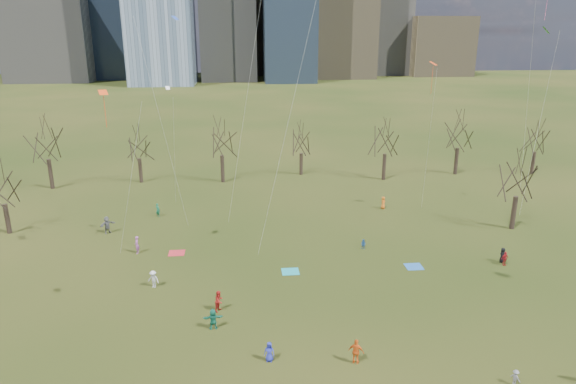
{
  "coord_description": "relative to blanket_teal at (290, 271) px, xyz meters",
  "views": [
    {
      "loc": [
        -4.34,
        -33.43,
        21.37
      ],
      "look_at": [
        0.0,
        12.0,
        7.0
      ],
      "focal_mm": 32.0,
      "sensor_mm": 36.0,
      "label": 1
    }
  ],
  "objects": [
    {
      "name": "blanket_teal",
      "position": [
        0.0,
        0.0,
        0.0
      ],
      "size": [
        1.6,
        1.5,
        0.03
      ],
      "primitive_type": "cube",
      "color": "teal",
      "rests_on": "ground"
    },
    {
      "name": "person_8",
      "position": [
        7.94,
        4.4,
        0.52
      ],
      "size": [
        0.66,
        0.66,
        1.08
      ],
      "primitive_type": "imported",
      "rotation": [
        0.0,
        0.0,
        5.48
      ],
      "color": "#235497",
      "rests_on": "ground"
    },
    {
      "name": "person_3",
      "position": [
        12.53,
        -17.2,
        0.52
      ],
      "size": [
        0.67,
        0.79,
        1.07
      ],
      "primitive_type": "imported",
      "rotation": [
        0.0,
        0.0,
        2.06
      ],
      "color": "slate",
      "rests_on": "ground"
    },
    {
      "name": "bare_tree_row",
      "position": [
        -0.07,
        27.67,
        6.1
      ],
      "size": [
        113.04,
        29.8,
        9.5
      ],
      "color": "black",
      "rests_on": "ground"
    },
    {
      "name": "blanket_crimson",
      "position": [
        -10.98,
        5.24,
        0.0
      ],
      "size": [
        1.6,
        1.5,
        0.03
      ],
      "primitive_type": "cube",
      "color": "red",
      "rests_on": "ground"
    },
    {
      "name": "kites_airborne",
      "position": [
        5.55,
        4.62,
        13.76
      ],
      "size": [
        64.75,
        35.58,
        32.5
      ],
      "color": "#FF4A15",
      "rests_on": "ground"
    },
    {
      "name": "person_0",
      "position": [
        -2.76,
        -13.29,
        0.7
      ],
      "size": [
        0.78,
        0.58,
        1.44
      ],
      "primitive_type": "imported",
      "rotation": [
        0.0,
        0.0,
        6.09
      ],
      "color": "#2730AC",
      "rests_on": "ground"
    },
    {
      "name": "person_11",
      "position": [
        -19.16,
        11.42,
        0.95
      ],
      "size": [
        1.72,
        1.62,
        1.93
      ],
      "primitive_type": "imported",
      "rotation": [
        0.0,
        0.0,
        0.73
      ],
      "color": "#5B5B5F",
      "rests_on": "ground"
    },
    {
      "name": "person_2",
      "position": [
        -6.33,
        -6.37,
        0.86
      ],
      "size": [
        0.99,
        1.06,
        1.74
      ],
      "primitive_type": "imported",
      "rotation": [
        0.0,
        0.0,
        1.05
      ],
      "color": "#A91C18",
      "rests_on": "ground"
    },
    {
      "name": "blanket_navy",
      "position": [
        11.77,
        -0.08,
        0.0
      ],
      "size": [
        1.6,
        1.5,
        0.03
      ],
      "primitive_type": "cube",
      "color": "#2661B3",
      "rests_on": "ground"
    },
    {
      "name": "person_7",
      "position": [
        -14.9,
        5.6,
        0.89
      ],
      "size": [
        0.47,
        0.68,
        1.81
      ],
      "primitive_type": "imported",
      "rotation": [
        0.0,
        0.0,
        4.77
      ],
      "color": "#A5529F",
      "rests_on": "ground"
    },
    {
      "name": "person_10",
      "position": [
        20.45,
        -0.56,
        0.68
      ],
      "size": [
        0.87,
        0.53,
        1.38
      ],
      "primitive_type": "imported",
      "rotation": [
        0.0,
        0.0,
        0.25
      ],
      "color": "#A5171C",
      "rests_on": "ground"
    },
    {
      "name": "person_12",
      "position": [
        13.36,
        16.51,
        0.77
      ],
      "size": [
        0.65,
        0.86,
        1.58
      ],
      "primitive_type": "imported",
      "rotation": [
        0.0,
        0.0,
        1.36
      ],
      "color": "orange",
      "rests_on": "ground"
    },
    {
      "name": "ground",
      "position": [
        0.01,
        -9.56,
        -0.01
      ],
      "size": [
        500.0,
        500.0,
        0.0
      ],
      "primitive_type": "plane",
      "color": "black",
      "rests_on": "ground"
    },
    {
      "name": "person_9",
      "position": [
        -12.16,
        -1.88,
        0.77
      ],
      "size": [
        1.16,
        0.92,
        1.57
      ],
      "primitive_type": "imported",
      "rotation": [
        0.0,
        0.0,
        5.89
      ],
      "color": "silver",
      "rests_on": "ground"
    },
    {
      "name": "person_4",
      "position": [
        3.02,
        -14.1,
        0.89
      ],
      "size": [
        1.15,
        0.86,
        1.81
      ],
      "primitive_type": "imported",
      "rotation": [
        0.0,
        0.0,
        2.69
      ],
      "color": "orange",
      "rests_on": "ground"
    },
    {
      "name": "person_13",
      "position": [
        -14.39,
        16.28,
        0.81
      ],
      "size": [
        0.72,
        0.68,
        1.66
      ],
      "primitive_type": "imported",
      "rotation": [
        0.0,
        0.0,
        2.5
      ],
      "color": "#166544",
      "rests_on": "ground"
    },
    {
      "name": "person_6",
      "position": [
        20.56,
        0.09,
        0.73
      ],
      "size": [
        0.82,
        0.87,
        1.49
      ],
      "primitive_type": "imported",
      "rotation": [
        0.0,
        0.0,
        4.07
      ],
      "color": "black",
      "rests_on": "ground"
    },
    {
      "name": "person_5",
      "position": [
        -6.7,
        -8.95,
        0.81
      ],
      "size": [
        1.56,
        0.64,
        1.64
      ],
      "primitive_type": "imported",
      "rotation": [
        0.0,
        0.0,
        3.25
      ],
      "color": "#1A785C",
      "rests_on": "ground"
    }
  ]
}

